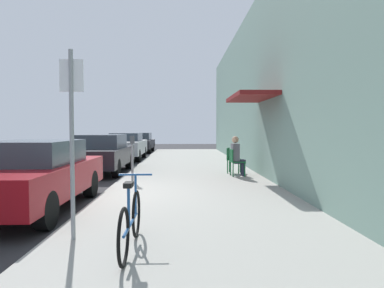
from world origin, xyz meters
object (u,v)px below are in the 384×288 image
object	(u,v)px
cafe_chair_0	(235,160)
seated_patron_0	(237,155)
parked_car_1	(102,153)
parked_car_2	(126,146)
bicycle_0	(131,222)
parked_car_3	(140,142)
cafe_chair_1	(232,158)
street_sign	(72,129)
parked_car_0	(33,174)
parking_meter	(132,155)

from	to	relation	value
cafe_chair_0	seated_patron_0	world-z (taller)	seated_patron_0
parked_car_1	cafe_chair_0	world-z (taller)	parked_car_1
parked_car_2	bicycle_0	bearing A→B (deg)	-80.61
parked_car_3	parked_car_1	bearing A→B (deg)	-90.00
parked_car_2	parked_car_3	world-z (taller)	parked_car_2
cafe_chair_1	parked_car_2	bearing A→B (deg)	125.25
parked_car_3	seated_patron_0	bearing A→B (deg)	-70.41
street_sign	bicycle_0	distance (m)	1.52
parked_car_0	parked_car_2	xyz separation A→B (m)	(0.00, 11.58, 0.02)
parked_car_0	bicycle_0	bearing A→B (deg)	-48.80
parked_car_3	bicycle_0	world-z (taller)	parked_car_3
parking_meter	cafe_chair_1	size ratio (longest dim) A/B	1.52
parked_car_1	parked_car_0	bearing A→B (deg)	-90.00
bicycle_0	parked_car_2	bearing A→B (deg)	99.39
parked_car_3	parked_car_0	bearing A→B (deg)	-90.00
parked_car_2	parking_meter	bearing A→B (deg)	-79.66
seated_patron_0	cafe_chair_1	world-z (taller)	seated_patron_0
parked_car_0	bicycle_0	size ratio (longest dim) A/B	2.57
street_sign	seated_patron_0	size ratio (longest dim) A/B	2.02
parking_meter	cafe_chair_0	bearing A→B (deg)	17.38
parking_meter	bicycle_0	world-z (taller)	parking_meter
parking_meter	parked_car_1	bearing A→B (deg)	118.27
parked_car_1	cafe_chair_0	distance (m)	5.09
parked_car_1	bicycle_0	bearing A→B (deg)	-74.76
parked_car_0	parked_car_2	distance (m)	11.58
bicycle_0	seated_patron_0	xyz separation A→B (m)	(2.42, 6.78, 0.34)
parking_meter	street_sign	size ratio (longest dim) A/B	0.51
seated_patron_0	parked_car_3	bearing A→B (deg)	109.59
parked_car_1	parking_meter	bearing A→B (deg)	-61.73
parked_car_2	parking_meter	xyz separation A→B (m)	(1.55, -8.49, 0.14)
parked_car_1	parked_car_3	bearing A→B (deg)	90.00
bicycle_0	cafe_chair_0	xyz separation A→B (m)	(2.36, 6.78, 0.14)
seated_patron_0	cafe_chair_1	xyz separation A→B (m)	(-0.06, 0.80, -0.19)
cafe_chair_1	street_sign	bearing A→B (deg)	-114.37
parked_car_1	bicycle_0	world-z (taller)	parked_car_1
parked_car_3	bicycle_0	distance (m)	20.37
street_sign	seated_patron_0	xyz separation A→B (m)	(3.29, 6.33, -0.82)
parked_car_0	seated_patron_0	bearing A→B (deg)	40.50
street_sign	cafe_chair_1	distance (m)	7.89
parking_meter	cafe_chair_0	world-z (taller)	parking_meter
cafe_chair_1	bicycle_0	bearing A→B (deg)	-107.34
parked_car_0	street_sign	xyz separation A→B (m)	(1.50, -2.24, 0.91)
parked_car_1	cafe_chair_1	distance (m)	4.85
parked_car_0	parked_car_1	bearing A→B (deg)	90.00
bicycle_0	cafe_chair_1	xyz separation A→B (m)	(2.37, 7.59, 0.14)
street_sign	parked_car_0	bearing A→B (deg)	123.82
parked_car_1	seated_patron_0	size ratio (longest dim) A/B	3.41
parked_car_0	parked_car_3	bearing A→B (deg)	90.00
parked_car_3	parked_car_2	bearing A→B (deg)	-90.00
parked_car_1	parked_car_3	xyz separation A→B (m)	(0.00, 11.57, -0.02)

